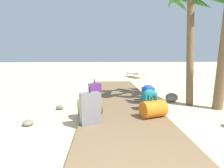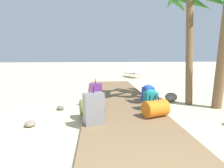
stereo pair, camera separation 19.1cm
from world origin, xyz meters
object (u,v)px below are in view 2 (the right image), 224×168
Objects in this scene: duffel_bag_olive at (92,107)px; suitcase_grey at (94,109)px; suitcase_purple at (96,94)px; duffel_bag_orange at (155,108)px; backpack_teal at (151,99)px; backpack_blue at (148,92)px; lounge_chair at (134,72)px; palm_tree_far_right at (194,4)px.

duffel_bag_olive is 0.79× the size of suitcase_grey.
suitcase_purple is 1.13× the size of duffel_bag_orange.
duffel_bag_olive is (-1.46, -0.29, -0.09)m from backpack_teal.
suitcase_purple is 1.59m from backpack_blue.
suitcase_purple is at bearing -110.49° from lounge_chair.
suitcase_grey reaches higher than backpack_teal.
palm_tree_far_right reaches higher than backpack_blue.
suitcase_purple is at bearing -173.25° from backpack_blue.
lounge_chair is at bearing 81.90° from backpack_teal.
suitcase_purple is 6.84m from lounge_chair.
backpack_teal is 3.04m from palm_tree_far_right.
backpack_teal is 0.15× the size of palm_tree_far_right.
backpack_teal is 1.07× the size of backpack_blue.
duffel_bag_olive reaches higher than duffel_bag_orange.
backpack_teal is 0.53m from duffel_bag_orange.
suitcase_grey is at bearing -106.91° from lounge_chair.
palm_tree_far_right reaches higher than suitcase_purple.
palm_tree_far_right is at bearing -86.01° from lounge_chair.
backpack_blue is at bearing 6.75° from suitcase_purple.
duffel_bag_orange is (1.34, -1.25, -0.10)m from suitcase_purple.
suitcase_purple is 0.20× the size of palm_tree_far_right.
backpack_blue is at bearing 80.80° from duffel_bag_orange.
backpack_blue is at bearing 35.87° from duffel_bag_olive.
palm_tree_far_right is 6.76m from lounge_chair.
backpack_blue is 2.83m from palm_tree_far_right.
duffel_bag_olive is at bearing -168.81° from backpack_teal.
backpack_blue is 1.45m from duffel_bag_orange.
lounge_chair is (0.82, 6.22, -0.01)m from backpack_blue.
suitcase_grey is at bearing -148.73° from backpack_teal.
duffel_bag_orange is at bearing -136.52° from palm_tree_far_right.
suitcase_grey is (0.05, -0.57, 0.13)m from duffel_bag_olive.
suitcase_purple reaches higher than duffel_bag_olive.
duffel_bag_orange is at bearing -42.87° from suitcase_purple.
lounge_chair is at bearing 82.48° from backpack_blue.
palm_tree_far_right is at bearing 31.47° from backpack_teal.
backpack_blue reaches higher than duffel_bag_orange.
duffel_bag_olive is 0.97× the size of duffel_bag_orange.
lounge_chair is (2.48, 7.42, 0.06)m from duffel_bag_olive.
backpack_blue is at bearing 77.99° from backpack_teal.
backpack_blue is (1.57, 0.19, -0.03)m from suitcase_purple.
suitcase_grey is at bearing -132.30° from backpack_blue.
suitcase_purple is 1.17× the size of duffel_bag_olive.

